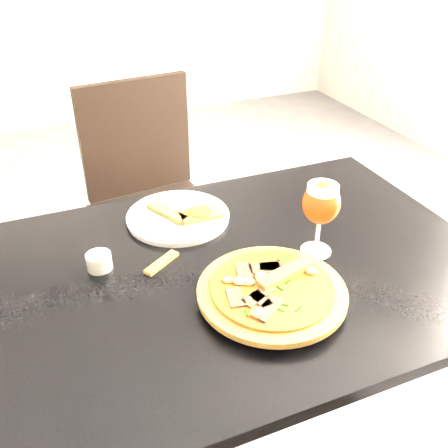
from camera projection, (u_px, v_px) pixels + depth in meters
name	position (u px, v px, depth m)	size (l,w,h in m)	color
dining_table	(230.00, 297.00, 1.18)	(1.21, 0.81, 0.75)	black
chair_far	(153.00, 201.00, 1.86)	(0.48, 0.48, 0.94)	black
plate_main	(275.00, 294.00, 1.04)	(0.28, 0.28, 0.01)	white
pizza	(272.00, 290.00, 1.02)	(0.31, 0.31, 0.03)	brown
plate_second	(178.00, 217.00, 1.30)	(0.27, 0.27, 0.01)	white
crust_scraps	(189.00, 213.00, 1.29)	(0.17, 0.14, 0.01)	brown
loose_crust	(162.00, 263.00, 1.14)	(0.10, 0.02, 0.01)	brown
sauce_cup	(99.00, 261.00, 1.12)	(0.06, 0.06, 0.04)	beige
beer_glass	(321.00, 204.00, 1.11)	(0.09, 0.09, 0.18)	silver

